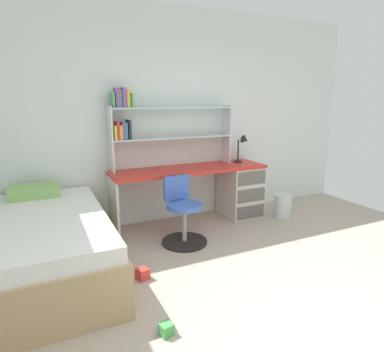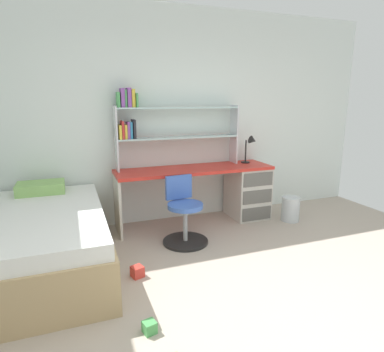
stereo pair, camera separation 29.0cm
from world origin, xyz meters
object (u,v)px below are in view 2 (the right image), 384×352
object	(u,v)px
desk	(233,188)
toy_block_green_0	(150,327)
toy_block_red_1	(137,272)
desk_lamp	(251,145)
swivel_chair	(184,218)
bed_platform	(40,242)
bookshelf_hutch	(160,122)
waste_bin	(291,209)

from	to	relation	value
desk	toy_block_green_0	bearing A→B (deg)	-130.60
toy_block_red_1	desk_lamp	bearing A→B (deg)	32.20
desk	swivel_chair	size ratio (longest dim) A/B	2.69
desk_lamp	toy_block_red_1	distance (m)	2.38
desk_lamp	toy_block_green_0	world-z (taller)	desk_lamp
swivel_chair	bed_platform	world-z (taller)	swivel_chair
bookshelf_hutch	desk_lamp	world-z (taller)	bookshelf_hutch
desk	swivel_chair	world-z (taller)	swivel_chair
bookshelf_hutch	waste_bin	distance (m)	2.09
waste_bin	swivel_chair	bearing A→B (deg)	-174.68
desk	bookshelf_hutch	xyz separation A→B (m)	(-0.96, 0.16, 0.91)
toy_block_red_1	waste_bin	bearing A→B (deg)	18.07
toy_block_red_1	swivel_chair	bearing A→B (deg)	41.34
bookshelf_hutch	desk_lamp	size ratio (longest dim) A/B	4.22
bed_platform	desk_lamp	bearing A→B (deg)	15.15
desk	desk_lamp	size ratio (longest dim) A/B	5.34
swivel_chair	desk_lamp	bearing A→B (deg)	26.06
bed_platform	toy_block_red_1	world-z (taller)	bed_platform
bed_platform	waste_bin	size ratio (longest dim) A/B	5.84
desk_lamp	bed_platform	xyz separation A→B (m)	(-2.68, -0.73, -0.71)
desk	toy_block_green_0	size ratio (longest dim) A/B	23.64
desk	toy_block_red_1	size ratio (longest dim) A/B	19.96
desk_lamp	toy_block_red_1	size ratio (longest dim) A/B	3.73
bookshelf_hutch	toy_block_green_0	xyz separation A→B (m)	(-0.66, -2.06, -1.29)
toy_block_green_0	toy_block_red_1	distance (m)	0.79
desk_lamp	waste_bin	size ratio (longest dim) A/B	1.16
bookshelf_hutch	swivel_chair	distance (m)	1.25
bookshelf_hutch	swivel_chair	size ratio (longest dim) A/B	2.13
bookshelf_hutch	toy_block_green_0	distance (m)	2.52
waste_bin	toy_block_green_0	size ratio (longest dim) A/B	3.83
bookshelf_hutch	bed_platform	bearing A→B (deg)	-149.65
toy_block_green_0	desk	bearing A→B (deg)	49.40
desk_lamp	desk	bearing A→B (deg)	-169.73
bookshelf_hutch	waste_bin	world-z (taller)	bookshelf_hutch
desk_lamp	swivel_chair	xyz separation A→B (m)	(-1.18, -0.58, -0.71)
bookshelf_hutch	desk_lamp	bearing A→B (deg)	-5.06
desk_lamp	bed_platform	bearing A→B (deg)	-164.85
bookshelf_hutch	desk_lamp	xyz separation A→B (m)	(1.25, -0.11, -0.33)
swivel_chair	toy_block_red_1	size ratio (longest dim) A/B	7.41
bed_platform	waste_bin	distance (m)	3.10
bed_platform	swivel_chair	bearing A→B (deg)	5.66
bed_platform	waste_bin	world-z (taller)	bed_platform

